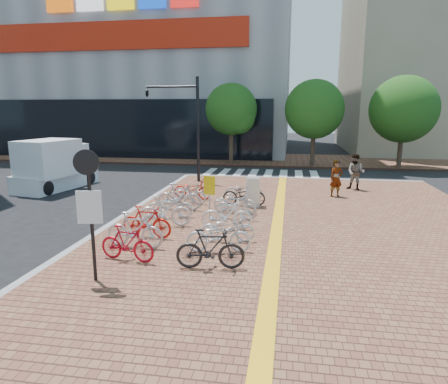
% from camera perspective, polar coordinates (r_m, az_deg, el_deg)
% --- Properties ---
extents(ground, '(120.00, 120.00, 0.00)m').
position_cam_1_polar(ground, '(13.10, -1.49, -7.10)').
color(ground, black).
rests_on(ground, ground).
extents(sidewalk, '(14.00, 34.00, 0.15)m').
position_cam_1_polar(sidewalk, '(8.32, 13.28, -18.63)').
color(sidewalk, brown).
rests_on(sidewalk, ground).
extents(tactile_strip, '(0.40, 34.00, 0.01)m').
position_cam_1_polar(tactile_strip, '(8.26, 6.01, -17.94)').
color(tactile_strip, yellow).
rests_on(tactile_strip, sidewalk).
extents(kerb_north, '(14.00, 0.25, 0.15)m').
position_cam_1_polar(kerb_north, '(24.53, 10.75, 1.83)').
color(kerb_north, gray).
rests_on(kerb_north, ground).
extents(far_sidewalk, '(70.00, 8.00, 0.15)m').
position_cam_1_polar(far_sidewalk, '(33.51, 5.28, 4.63)').
color(far_sidewalk, brown).
rests_on(far_sidewalk, ground).
extents(department_store, '(36.00, 24.27, 28.00)m').
position_cam_1_polar(department_store, '(48.75, -14.10, 23.01)').
color(department_store, gray).
rests_on(department_store, ground).
extents(crosswalk, '(7.50, 4.00, 0.01)m').
position_cam_1_polar(crosswalk, '(26.57, 5.25, 2.60)').
color(crosswalk, silver).
rests_on(crosswalk, ground).
extents(street_trees, '(16.20, 4.60, 6.35)m').
position_cam_1_polar(street_trees, '(29.74, 14.84, 11.16)').
color(street_trees, '#38281E').
rests_on(street_trees, far_sidewalk).
extents(bike_0, '(1.71, 0.75, 0.99)m').
position_cam_1_polar(bike_0, '(11.28, -13.69, -7.14)').
color(bike_0, '#B40C1E').
rests_on(bike_0, sidewalk).
extents(bike_1, '(1.83, 0.62, 1.08)m').
position_cam_1_polar(bike_1, '(12.27, -12.63, -5.31)').
color(bike_1, silver).
rests_on(bike_1, sidewalk).
extents(bike_2, '(1.77, 0.68, 1.04)m').
position_cam_1_polar(bike_2, '(13.14, -11.04, -4.20)').
color(bike_2, red).
rests_on(bike_2, sidewalk).
extents(bike_3, '(1.92, 0.87, 1.11)m').
position_cam_1_polar(bike_3, '(14.22, -8.45, -2.71)').
color(bike_3, silver).
rests_on(bike_3, sidewalk).
extents(bike_4, '(1.84, 0.94, 0.92)m').
position_cam_1_polar(bike_4, '(15.33, -7.72, -1.99)').
color(bike_4, '#B8B8BD').
rests_on(bike_4, sidewalk).
extents(bike_5, '(1.84, 0.53, 1.11)m').
position_cam_1_polar(bike_5, '(16.47, -6.42, -0.67)').
color(bike_5, '#ADACB1').
rests_on(bike_5, sidewalk).
extents(bike_6, '(1.77, 0.83, 0.90)m').
position_cam_1_polar(bike_6, '(17.44, -5.37, -0.30)').
color(bike_6, '#B0B0B5').
rests_on(bike_6, sidewalk).
extents(bike_7, '(1.81, 0.76, 0.92)m').
position_cam_1_polar(bike_7, '(18.45, -4.55, 0.43)').
color(bike_7, red).
rests_on(bike_7, sidewalk).
extents(bike_8, '(1.84, 0.74, 1.08)m').
position_cam_1_polar(bike_8, '(10.43, -1.97, -8.13)').
color(bike_8, black).
rests_on(bike_8, sidewalk).
extents(bike_9, '(1.95, 0.95, 0.98)m').
position_cam_1_polar(bike_9, '(11.61, -0.77, -6.26)').
color(bike_9, silver).
rests_on(bike_9, sidewalk).
extents(bike_10, '(1.76, 0.81, 0.89)m').
position_cam_1_polar(bike_10, '(12.52, 0.51, -5.13)').
color(bike_10, silver).
rests_on(bike_10, sidewalk).
extents(bike_11, '(1.78, 0.65, 1.05)m').
position_cam_1_polar(bike_11, '(13.74, 0.41, -3.24)').
color(bike_11, white).
rests_on(bike_11, sidewalk).
extents(bike_12, '(1.67, 0.69, 0.98)m').
position_cam_1_polar(bike_12, '(15.00, 1.70, -2.10)').
color(bike_12, '#A9A9AD').
rests_on(bike_12, sidewalk).
extents(bike_13, '(1.80, 0.79, 0.92)m').
position_cam_1_polar(bike_13, '(15.86, 1.59, -1.43)').
color(bike_13, '#B9BABE').
rests_on(bike_13, sidewalk).
extents(bike_14, '(1.83, 0.65, 0.96)m').
position_cam_1_polar(bike_14, '(17.18, 2.88, -0.33)').
color(bike_14, black).
rests_on(bike_14, sidewalk).
extents(bike_15, '(1.74, 0.74, 0.89)m').
position_cam_1_polar(bike_15, '(18.20, 2.84, 0.24)').
color(bike_15, '#A2A2A6').
rests_on(bike_15, sidewalk).
extents(pedestrian_a, '(0.74, 0.61, 1.73)m').
position_cam_1_polar(pedestrian_a, '(19.52, 15.73, 1.86)').
color(pedestrian_a, gray).
rests_on(pedestrian_a, sidewalk).
extents(pedestrian_b, '(1.11, 1.02, 1.83)m').
position_cam_1_polar(pedestrian_b, '(21.44, 18.31, 2.70)').
color(pedestrian_b, '#464959').
rests_on(pedestrian_b, sidewalk).
extents(utility_box, '(0.62, 0.50, 1.23)m').
position_cam_1_polar(utility_box, '(16.97, 4.13, -0.03)').
color(utility_box, silver).
rests_on(utility_box, sidewalk).
extents(yellow_sign, '(0.44, 0.15, 1.64)m').
position_cam_1_polar(yellow_sign, '(14.99, -2.11, 0.42)').
color(yellow_sign, '#B7B7BC').
rests_on(yellow_sign, sidewalk).
extents(notice_sign, '(0.58, 0.20, 3.19)m').
position_cam_1_polar(notice_sign, '(9.79, -18.68, -1.08)').
color(notice_sign, black).
rests_on(notice_sign, sidewalk).
extents(traffic_light_pole, '(3.12, 1.20, 5.82)m').
position_cam_1_polar(traffic_light_pole, '(22.98, -7.11, 11.54)').
color(traffic_light_pole, black).
rests_on(traffic_light_pole, sidewalk).
extents(box_truck, '(2.79, 4.91, 2.68)m').
position_cam_1_polar(box_truck, '(23.31, -23.10, 3.52)').
color(box_truck, white).
rests_on(box_truck, ground).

